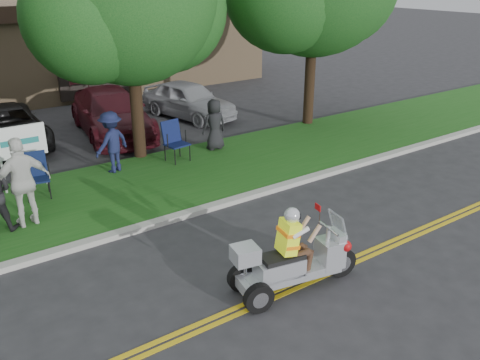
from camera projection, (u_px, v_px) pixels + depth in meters
ground at (279, 273)px, 9.52m from camera, size 120.00×120.00×0.00m
centerline_near at (300, 287)px, 9.08m from camera, size 60.00×0.10×0.01m
centerline_far at (294, 283)px, 9.20m from camera, size 60.00×0.10×0.01m
curb at (197, 211)px, 11.80m from camera, size 60.00×0.25×0.12m
grass_verge at (155, 182)px, 13.43m from camera, size 60.00×4.00×0.10m
commercial_building at (62, 43)px, 24.16m from camera, size 18.00×8.20×4.00m
tree_mid at (130, 3)px, 13.58m from camera, size 5.88×4.80×7.05m
business_sign at (20, 145)px, 12.49m from camera, size 1.25×0.06×1.75m
trike_scooter at (292, 262)px, 8.81m from camera, size 2.45×1.01×1.61m
lawn_chair_a at (174, 138)px, 14.63m from camera, size 0.69×0.71×1.16m
lawn_chair_b at (35, 172)px, 12.29m from camera, size 0.67×0.69×1.09m
spectator_adult_right at (23, 182)px, 10.74m from camera, size 1.19×0.56×1.98m
spectator_chair_a at (112, 142)px, 13.71m from camera, size 1.25×1.00×1.69m
spectator_chair_b at (214, 124)px, 15.48m from camera, size 0.77×0.51×1.56m
parked_car_mid at (7, 127)px, 16.09m from camera, size 2.22×4.61×1.27m
parked_car_right at (111, 113)px, 17.29m from camera, size 2.78×5.38×1.49m
parked_car_far_right at (188, 100)px, 19.26m from camera, size 2.47×4.32×1.39m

